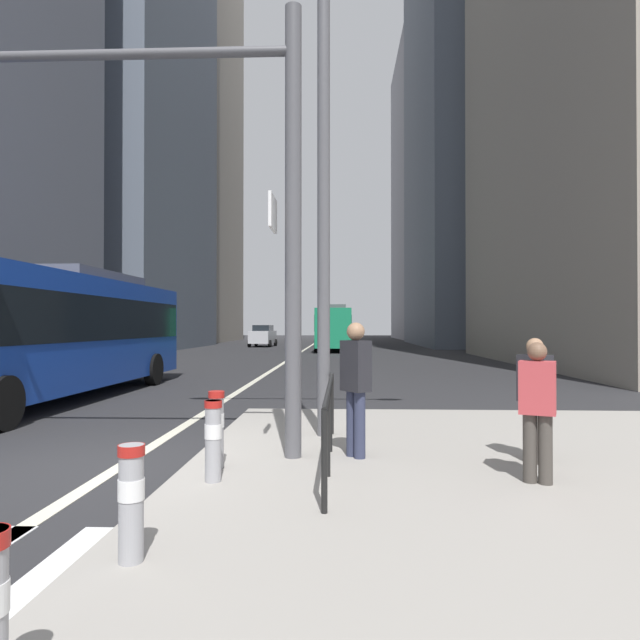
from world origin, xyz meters
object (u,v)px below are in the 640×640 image
(car_oncoming_mid, at_px, (263,336))
(bollard_right, at_px, (213,436))
(bollard_left, at_px, (131,497))
(pedestrian_waiting, at_px, (535,394))
(street_lamp_post, at_px, (324,113))
(city_bus_red_receding, at_px, (334,326))
(car_receding_near, at_px, (346,335))
(pedestrian_far, at_px, (356,382))
(city_bus_blue_oncoming, at_px, (53,328))
(pedestrian_walking, at_px, (537,406))
(bollard_back, at_px, (216,425))
(traffic_signal_gantry, at_px, (163,163))

(car_oncoming_mid, relative_size, bollard_right, 4.97)
(bollard_left, height_order, pedestrian_waiting, pedestrian_waiting)
(street_lamp_post, relative_size, bollard_right, 8.86)
(bollard_right, height_order, pedestrian_waiting, pedestrian_waiting)
(city_bus_red_receding, height_order, street_lamp_post, street_lamp_post)
(car_receding_near, bearing_deg, pedestrian_far, -90.25)
(city_bus_blue_oncoming, height_order, street_lamp_post, street_lamp_post)
(car_receding_near, distance_m, pedestrian_walking, 48.03)
(car_oncoming_mid, relative_size, bollard_back, 4.80)
(traffic_signal_gantry, relative_size, bollard_back, 6.42)
(city_bus_blue_oncoming, height_order, car_oncoming_mid, city_bus_blue_oncoming)
(car_receding_near, bearing_deg, street_lamp_post, -90.85)
(city_bus_blue_oncoming, distance_m, pedestrian_far, 9.66)
(city_bus_blue_oncoming, distance_m, city_bus_red_receding, 29.47)
(city_bus_red_receding, distance_m, bollard_left, 38.18)
(bollard_right, height_order, bollard_back, bollard_back)
(car_receding_near, xyz_separation_m, bollard_left, (-1.94, -50.17, -0.36))
(bollard_left, distance_m, bollard_back, 2.68)
(traffic_signal_gantry, xyz_separation_m, bollard_right, (0.95, -1.15, -3.42))
(bollard_back, bearing_deg, pedestrian_walking, -7.85)
(car_receding_near, xyz_separation_m, street_lamp_post, (-0.68, -45.47, 4.29))
(street_lamp_post, bearing_deg, pedestrian_walking, -45.85)
(pedestrian_waiting, xyz_separation_m, pedestrian_walking, (-0.29, -0.90, -0.02))
(traffic_signal_gantry, distance_m, bollard_right, 3.73)
(city_bus_blue_oncoming, bearing_deg, bollard_right, -51.71)
(city_bus_red_receding, relative_size, pedestrian_far, 6.06)
(bollard_right, bearing_deg, car_oncoming_mid, 97.58)
(city_bus_blue_oncoming, relative_size, bollard_right, 13.23)
(car_oncoming_mid, xyz_separation_m, street_lamp_post, (6.89, -40.57, 4.29))
(pedestrian_far, bearing_deg, bollard_right, -143.43)
(city_bus_blue_oncoming, height_order, bollard_left, city_bus_blue_oncoming)
(bollard_right, bearing_deg, pedestrian_far, 36.57)
(car_oncoming_mid, bearing_deg, city_bus_blue_oncoming, -90.09)
(pedestrian_far, bearing_deg, pedestrian_waiting, -5.42)
(city_bus_blue_oncoming, xyz_separation_m, street_lamp_post, (6.95, -4.74, 3.45))
(city_bus_blue_oncoming, bearing_deg, bollard_left, -58.91)
(bollard_right, relative_size, bollard_back, 0.97)
(car_oncoming_mid, xyz_separation_m, bollard_right, (5.75, -43.18, -0.34))
(bollard_right, bearing_deg, bollard_left, -93.11)
(street_lamp_post, bearing_deg, pedestrian_waiting, -30.61)
(car_oncoming_mid, height_order, bollard_back, car_oncoming_mid)
(bollard_right, distance_m, pedestrian_far, 2.08)
(city_bus_red_receding, height_order, bollard_right, city_bus_red_receding)
(car_oncoming_mid, bearing_deg, traffic_signal_gantry, -83.50)
(city_bus_red_receding, bearing_deg, bollard_right, -91.29)
(bollard_back, bearing_deg, bollard_left, -90.24)
(pedestrian_walking, bearing_deg, city_bus_red_receding, 94.42)
(pedestrian_waiting, bearing_deg, bollard_back, -174.34)
(city_bus_red_receding, height_order, pedestrian_waiting, city_bus_red_receding)
(bollard_left, bearing_deg, car_receding_near, 87.79)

